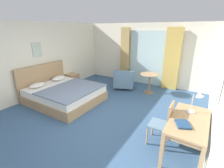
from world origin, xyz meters
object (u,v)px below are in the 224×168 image
(writing_desk, at_px, (189,124))
(closed_book, at_px, (183,124))
(round_cafe_table, at_px, (150,79))
(desk_lamp, at_px, (198,97))
(framed_picture, at_px, (37,50))
(nightstand, at_px, (72,80))
(armchair_by_window, at_px, (124,81))
(bed, at_px, (64,93))
(desk_chair, at_px, (164,122))

(writing_desk, relative_size, closed_book, 4.76)
(writing_desk, xyz_separation_m, round_cafe_table, (-1.66, 2.67, -0.12))
(writing_desk, height_order, desk_lamp, desk_lamp)
(framed_picture, bearing_deg, desk_lamp, -1.79)
(framed_picture, bearing_deg, closed_book, -8.49)
(nightstand, height_order, closed_book, closed_book)
(round_cafe_table, bearing_deg, closed_book, -61.68)
(nightstand, bearing_deg, armchair_by_window, 21.78)
(bed, xyz_separation_m, framed_picture, (-1.11, -0.00, 1.36))
(bed, bearing_deg, closed_book, -10.96)
(nightstand, xyz_separation_m, round_cafe_table, (3.07, 0.93, 0.29))
(nightstand, bearing_deg, desk_chair, -21.54)
(nightstand, xyz_separation_m, framed_picture, (-0.22, -1.28, 1.39))
(closed_book, height_order, framed_picture, framed_picture)
(bed, relative_size, framed_picture, 4.72)
(armchair_by_window, bearing_deg, closed_book, -47.46)
(writing_desk, bearing_deg, armchair_by_window, 136.10)
(nightstand, distance_m, framed_picture, 1.90)
(round_cafe_table, bearing_deg, writing_desk, -58.22)
(round_cafe_table, distance_m, framed_picture, 4.11)
(writing_desk, xyz_separation_m, armchair_by_window, (-2.67, 2.57, -0.34))
(armchair_by_window, bearing_deg, writing_desk, -43.90)
(writing_desk, height_order, armchair_by_window, armchair_by_window)
(desk_chair, bearing_deg, desk_lamp, 26.89)
(framed_picture, bearing_deg, bed, 0.10)
(round_cafe_table, bearing_deg, armchair_by_window, -174.13)
(nightstand, relative_size, framed_picture, 1.08)
(desk_chair, bearing_deg, writing_desk, -7.28)
(bed, xyz_separation_m, desk_chair, (3.39, -0.41, 0.24))
(closed_book, height_order, armchair_by_window, armchair_by_window)
(desk_chair, height_order, closed_book, desk_chair)
(desk_chair, relative_size, desk_lamp, 2.00)
(desk_lamp, distance_m, closed_book, 0.67)
(bed, height_order, closed_book, bed)
(desk_lamp, height_order, armchair_by_window, desk_lamp)
(armchair_by_window, xyz_separation_m, round_cafe_table, (1.01, 0.10, 0.22))
(nightstand, distance_m, desk_chair, 4.61)
(desk_lamp, bearing_deg, writing_desk, -100.01)
(desk_chair, xyz_separation_m, armchair_by_window, (-2.22, 2.51, -0.20))
(writing_desk, relative_size, desk_lamp, 2.74)
(bed, relative_size, desk_chair, 2.31)
(closed_book, bearing_deg, bed, 143.79)
(armchair_by_window, bearing_deg, desk_lamp, -39.62)
(desk_chair, bearing_deg, closed_book, -40.10)
(bed, relative_size, nightstand, 4.35)
(armchair_by_window, relative_size, round_cafe_table, 1.31)
(closed_book, bearing_deg, desk_chair, 114.65)
(round_cafe_table, relative_size, framed_picture, 1.58)
(writing_desk, bearing_deg, bed, 172.99)
(nightstand, distance_m, armchair_by_window, 2.22)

